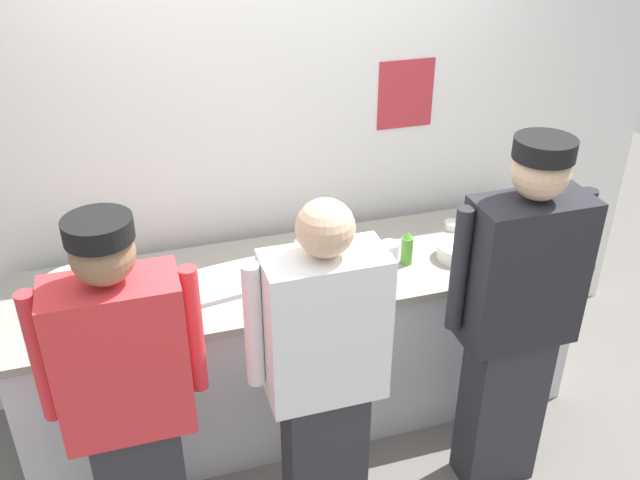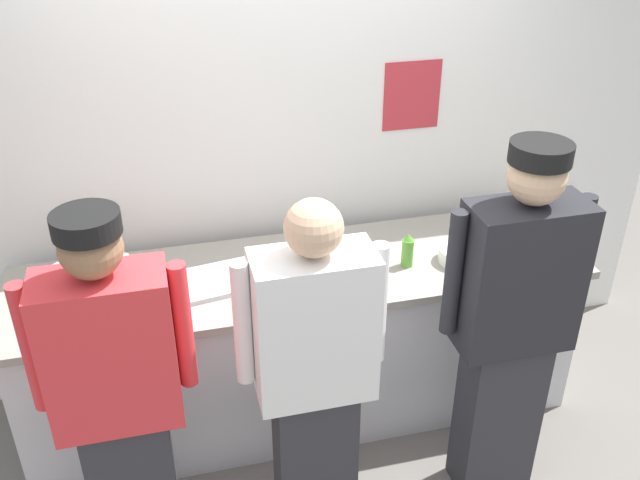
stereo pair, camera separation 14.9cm
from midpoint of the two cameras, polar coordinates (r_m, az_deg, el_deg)
ground_plane at (r=3.69m, az=1.32°, el=-17.38°), size 9.00×9.00×0.00m
wall_back at (r=3.62m, az=-2.20°, el=8.72°), size 4.39×0.11×2.80m
prep_counter at (r=3.67m, az=-0.24°, el=-8.24°), size 2.80×0.75×0.88m
chef_near_left at (r=2.77m, az=-14.54°, el=-12.24°), size 0.60×0.24×1.66m
chef_center at (r=2.82m, az=1.08°, el=-10.92°), size 0.60×0.24×1.63m
chef_far_right at (r=3.11m, az=16.68°, el=-6.41°), size 0.62×0.24×1.74m
plate_stack_front at (r=3.36m, az=2.88°, el=-2.56°), size 0.24×0.24×0.05m
plate_stack_rear at (r=3.54m, az=12.47°, el=-1.20°), size 0.21×0.21×0.07m
mixing_bowl_steel at (r=3.29m, az=-17.68°, el=-3.92°), size 0.36×0.36×0.14m
sheet_tray at (r=3.34m, az=-6.40°, el=-3.16°), size 0.52×0.36×0.02m
squeeze_bottle_primary at (r=3.47m, az=-16.75°, el=-1.49°), size 0.06×0.06×0.19m
squeeze_bottle_secondary at (r=3.44m, az=8.36°, el=-0.86°), size 0.06×0.06×0.18m
ramekin_yellow_sauce at (r=3.82m, az=12.19°, el=0.94°), size 0.09×0.09×0.04m
ramekin_red_sauce at (r=3.58m, az=-0.17°, el=-0.34°), size 0.08×0.08×0.04m
ramekin_orange_sauce at (r=3.94m, az=14.93°, el=1.60°), size 0.11×0.11×0.04m
ramekin_green_sauce at (r=3.81m, az=16.23°, el=0.28°), size 0.08×0.08×0.04m
deli_cup at (r=3.44m, az=-14.66°, el=-2.11°), size 0.09×0.09×0.11m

